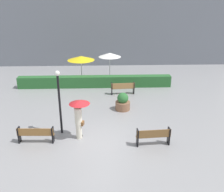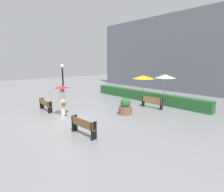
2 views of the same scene
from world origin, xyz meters
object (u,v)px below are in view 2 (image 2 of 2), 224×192
Objects in this scene: lamp_post at (63,83)px; patio_umbrella_yellow at (143,77)px; bench_near_right at (83,125)px; bench_near_left at (45,104)px; pedestrian_with_umbrella at (62,96)px; planter_pot at (125,107)px; patio_umbrella_white at (165,76)px; bench_back_row at (152,101)px.

lamp_post reaches higher than patio_umbrella_yellow.
bench_near_left is (-6.02, 0.46, -0.03)m from bench_near_right.
pedestrian_with_umbrella reaches higher than planter_pot.
patio_umbrella_white is at bearing 100.17° from bench_near_right.
planter_pot is (4.80, 3.97, -0.01)m from bench_near_left.
pedestrian_with_umbrella is 4.52m from planter_pot.
patio_umbrella_yellow is at bearing 93.58° from pedestrian_with_umbrella.
lamp_post is (1.17, 1.00, 1.70)m from bench_near_left.
patio_umbrella_white is (1.88, 9.77, 0.92)m from pedestrian_with_umbrella.
bench_near_right is 11.41m from patio_umbrella_yellow.
lamp_post is (-4.84, 1.46, 1.68)m from bench_near_right.
pedestrian_with_umbrella is at bearing -113.30° from bench_back_row.
lamp_post is 1.41× the size of patio_umbrella_white.
patio_umbrella_white reaches higher than patio_umbrella_yellow.
patio_umbrella_white is (2.48, 0.18, 0.22)m from patio_umbrella_yellow.
pedestrian_with_umbrella is 9.64m from patio_umbrella_yellow.
bench_back_row is at bearing 53.69° from bench_near_left.
bench_back_row reaches higher than bench_near_right.
bench_near_right is at bearing -4.36° from bench_near_left.
bench_near_right is 0.49× the size of lamp_post.
bench_near_left is at bearing -139.59° from lamp_post.
bench_near_left is 2.45m from pedestrian_with_umbrella.
pedestrian_with_umbrella is at bearing -125.37° from planter_pot.
bench_near_right is 4.59m from planter_pot.
patio_umbrella_white is at bearing 67.91° from bench_near_left.
patio_umbrella_yellow reaches higher than bench_near_left.
bench_near_left is 2.30m from lamp_post.
bench_back_row is 0.98× the size of bench_near_left.
bench_near_left is at bearing -99.33° from patio_umbrella_yellow.
lamp_post is (-3.62, -2.97, 1.71)m from planter_pot.
bench_near_right is at bearing -74.61° from planter_pot.
patio_umbrella_yellow is (0.46, 8.96, -0.08)m from lamp_post.
patio_umbrella_white reaches higher than pedestrian_with_umbrella.
lamp_post is (-1.06, 0.64, 0.77)m from pedestrian_with_umbrella.
bench_near_left is 11.10m from patio_umbrella_white.
bench_back_row is 1.05× the size of bench_near_right.
bench_near_right is 10.92m from patio_umbrella_white.
bench_back_row is at bearing -42.59° from patio_umbrella_yellow.
patio_umbrella_yellow is at bearing 87.04° from lamp_post.
pedestrian_with_umbrella is 10.00m from patio_umbrella_white.
lamp_post is at bearing -123.41° from bench_back_row.
pedestrian_with_umbrella is 1.82× the size of planter_pot.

